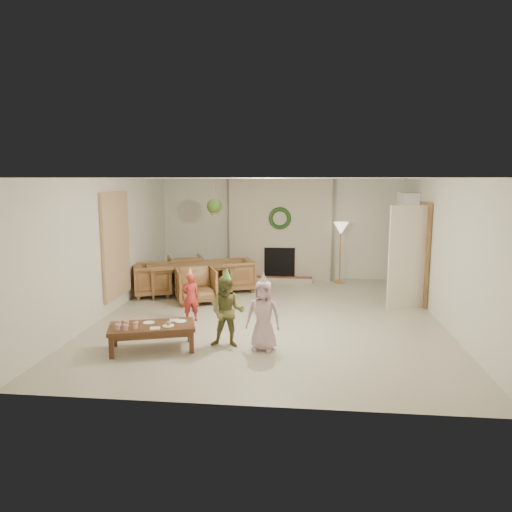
# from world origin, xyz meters

# --- Properties ---
(floor) EXTENTS (7.00, 7.00, 0.00)m
(floor) POSITION_xyz_m (0.00, 0.00, 0.00)
(floor) COLOR #B7B29E
(floor) RESTS_ON ground
(ceiling) EXTENTS (7.00, 7.00, 0.00)m
(ceiling) POSITION_xyz_m (0.00, 0.00, 2.50)
(ceiling) COLOR white
(ceiling) RESTS_ON wall_back
(wall_back) EXTENTS (7.00, 0.00, 7.00)m
(wall_back) POSITION_xyz_m (0.00, 3.50, 1.25)
(wall_back) COLOR silver
(wall_back) RESTS_ON floor
(wall_front) EXTENTS (7.00, 0.00, 7.00)m
(wall_front) POSITION_xyz_m (0.00, -3.50, 1.25)
(wall_front) COLOR silver
(wall_front) RESTS_ON floor
(wall_left) EXTENTS (0.00, 7.00, 7.00)m
(wall_left) POSITION_xyz_m (-3.00, 0.00, 1.25)
(wall_left) COLOR silver
(wall_left) RESTS_ON floor
(wall_right) EXTENTS (0.00, 7.00, 7.00)m
(wall_right) POSITION_xyz_m (3.00, 0.00, 1.25)
(wall_right) COLOR silver
(wall_right) RESTS_ON floor
(fireplace_mass) EXTENTS (2.50, 0.40, 2.50)m
(fireplace_mass) POSITION_xyz_m (0.00, 3.30, 1.25)
(fireplace_mass) COLOR #5B3218
(fireplace_mass) RESTS_ON floor
(fireplace_hearth) EXTENTS (1.60, 0.30, 0.12)m
(fireplace_hearth) POSITION_xyz_m (0.00, 2.95, 0.06)
(fireplace_hearth) COLOR #5D2219
(fireplace_hearth) RESTS_ON floor
(fireplace_firebox) EXTENTS (0.75, 0.12, 0.75)m
(fireplace_firebox) POSITION_xyz_m (0.00, 3.12, 0.45)
(fireplace_firebox) COLOR black
(fireplace_firebox) RESTS_ON floor
(fireplace_wreath) EXTENTS (0.54, 0.10, 0.54)m
(fireplace_wreath) POSITION_xyz_m (0.00, 3.07, 1.55)
(fireplace_wreath) COLOR #183D16
(fireplace_wreath) RESTS_ON fireplace_mass
(floor_lamp_base) EXTENTS (0.28, 0.28, 0.03)m
(floor_lamp_base) POSITION_xyz_m (1.46, 3.00, 0.01)
(floor_lamp_base) COLOR gold
(floor_lamp_base) RESTS_ON floor
(floor_lamp_post) EXTENTS (0.03, 0.03, 1.33)m
(floor_lamp_post) POSITION_xyz_m (1.46, 3.00, 0.69)
(floor_lamp_post) COLOR gold
(floor_lamp_post) RESTS_ON floor
(floor_lamp_shade) EXTENTS (0.35, 0.35, 0.30)m
(floor_lamp_shade) POSITION_xyz_m (1.46, 3.00, 1.33)
(floor_lamp_shade) COLOR beige
(floor_lamp_shade) RESTS_ON floor_lamp_post
(bookshelf_carcass) EXTENTS (0.30, 1.00, 2.20)m
(bookshelf_carcass) POSITION_xyz_m (2.84, 2.30, 1.10)
(bookshelf_carcass) COLOR white
(bookshelf_carcass) RESTS_ON floor
(bookshelf_shelf_a) EXTENTS (0.30, 0.92, 0.03)m
(bookshelf_shelf_a) POSITION_xyz_m (2.82, 2.30, 0.45)
(bookshelf_shelf_a) COLOR white
(bookshelf_shelf_a) RESTS_ON bookshelf_carcass
(bookshelf_shelf_b) EXTENTS (0.30, 0.92, 0.03)m
(bookshelf_shelf_b) POSITION_xyz_m (2.82, 2.30, 0.85)
(bookshelf_shelf_b) COLOR white
(bookshelf_shelf_b) RESTS_ON bookshelf_carcass
(bookshelf_shelf_c) EXTENTS (0.30, 0.92, 0.03)m
(bookshelf_shelf_c) POSITION_xyz_m (2.82, 2.30, 1.25)
(bookshelf_shelf_c) COLOR white
(bookshelf_shelf_c) RESTS_ON bookshelf_carcass
(bookshelf_shelf_d) EXTENTS (0.30, 0.92, 0.03)m
(bookshelf_shelf_d) POSITION_xyz_m (2.82, 2.30, 1.65)
(bookshelf_shelf_d) COLOR white
(bookshelf_shelf_d) RESTS_ON bookshelf_carcass
(books_row_lower) EXTENTS (0.20, 0.40, 0.24)m
(books_row_lower) POSITION_xyz_m (2.80, 2.15, 0.59)
(books_row_lower) COLOR maroon
(books_row_lower) RESTS_ON bookshelf_shelf_a
(books_row_mid) EXTENTS (0.20, 0.44, 0.24)m
(books_row_mid) POSITION_xyz_m (2.80, 2.35, 0.99)
(books_row_mid) COLOR #235082
(books_row_mid) RESTS_ON bookshelf_shelf_b
(books_row_upper) EXTENTS (0.20, 0.36, 0.22)m
(books_row_upper) POSITION_xyz_m (2.80, 2.20, 1.38)
(books_row_upper) COLOR #AC7E24
(books_row_upper) RESTS_ON bookshelf_shelf_c
(door_frame) EXTENTS (0.05, 0.86, 2.04)m
(door_frame) POSITION_xyz_m (2.96, 1.20, 1.02)
(door_frame) COLOR brown
(door_frame) RESTS_ON floor
(door_leaf) EXTENTS (0.77, 0.32, 2.00)m
(door_leaf) POSITION_xyz_m (2.58, 0.82, 1.00)
(door_leaf) COLOR beige
(door_leaf) RESTS_ON floor
(curtain_panel) EXTENTS (0.06, 1.20, 2.00)m
(curtain_panel) POSITION_xyz_m (-2.96, 0.20, 1.25)
(curtain_panel) COLOR beige
(curtain_panel) RESTS_ON wall_left
(dining_table) EXTENTS (2.10, 1.65, 0.65)m
(dining_table) POSITION_xyz_m (-1.87, 1.56, 0.32)
(dining_table) COLOR brown
(dining_table) RESTS_ON floor
(dining_chair_near) EXTENTS (1.01, 1.02, 0.72)m
(dining_chair_near) POSITION_xyz_m (-1.57, 0.81, 0.36)
(dining_chair_near) COLOR brown
(dining_chair_near) RESTS_ON floor
(dining_chair_far) EXTENTS (1.01, 1.02, 0.72)m
(dining_chair_far) POSITION_xyz_m (-2.17, 2.31, 0.36)
(dining_chair_far) COLOR brown
(dining_chair_far) RESTS_ON floor
(dining_chair_left) EXTENTS (1.02, 1.01, 0.72)m
(dining_chair_left) POSITION_xyz_m (-2.62, 1.25, 0.36)
(dining_chair_left) COLOR brown
(dining_chair_left) RESTS_ON floor
(dining_chair_right) EXTENTS (1.02, 1.01, 0.72)m
(dining_chair_right) POSITION_xyz_m (-0.93, 1.94, 0.36)
(dining_chair_right) COLOR brown
(dining_chair_right) RESTS_ON floor
(hanging_plant_cord) EXTENTS (0.01, 0.01, 0.70)m
(hanging_plant_cord) POSITION_xyz_m (-1.30, 1.50, 2.15)
(hanging_plant_cord) COLOR tan
(hanging_plant_cord) RESTS_ON ceiling
(hanging_plant_pot) EXTENTS (0.16, 0.16, 0.12)m
(hanging_plant_pot) POSITION_xyz_m (-1.30, 1.50, 1.80)
(hanging_plant_pot) COLOR brown
(hanging_plant_pot) RESTS_ON hanging_plant_cord
(hanging_plant_foliage) EXTENTS (0.32, 0.32, 0.32)m
(hanging_plant_foliage) POSITION_xyz_m (-1.30, 1.50, 1.92)
(hanging_plant_foliage) COLOR #294A18
(hanging_plant_foliage) RESTS_ON hanging_plant_pot
(coffee_table_top) EXTENTS (1.35, 0.95, 0.06)m
(coffee_table_top) POSITION_xyz_m (-1.59, -1.90, 0.35)
(coffee_table_top) COLOR #502F1A
(coffee_table_top) RESTS_ON floor
(coffee_table_apron) EXTENTS (1.24, 0.83, 0.08)m
(coffee_table_apron) POSITION_xyz_m (-1.59, -1.90, 0.28)
(coffee_table_apron) COLOR #502F1A
(coffee_table_apron) RESTS_ON floor
(coffee_leg_fl) EXTENTS (0.08, 0.08, 0.32)m
(coffee_leg_fl) POSITION_xyz_m (-2.05, -2.31, 0.16)
(coffee_leg_fl) COLOR #502F1A
(coffee_leg_fl) RESTS_ON floor
(coffee_leg_fr) EXTENTS (0.08, 0.08, 0.32)m
(coffee_leg_fr) POSITION_xyz_m (-0.99, -1.98, 0.16)
(coffee_leg_fr) COLOR #502F1A
(coffee_leg_fr) RESTS_ON floor
(coffee_leg_bl) EXTENTS (0.08, 0.08, 0.32)m
(coffee_leg_bl) POSITION_xyz_m (-2.20, -1.83, 0.16)
(coffee_leg_bl) COLOR #502F1A
(coffee_leg_bl) RESTS_ON floor
(coffee_leg_br) EXTENTS (0.08, 0.08, 0.32)m
(coffee_leg_br) POSITION_xyz_m (-1.14, -1.50, 0.16)
(coffee_leg_br) COLOR #502F1A
(coffee_leg_br) RESTS_ON floor
(cup_a) EXTENTS (0.08, 0.08, 0.08)m
(cup_a) POSITION_xyz_m (-2.00, -2.18, 0.42)
(cup_a) COLOR silver
(cup_a) RESTS_ON coffee_table_top
(cup_b) EXTENTS (0.08, 0.08, 0.08)m
(cup_b) POSITION_xyz_m (-2.06, -2.00, 0.42)
(cup_b) COLOR silver
(cup_b) RESTS_ON coffee_table_top
(cup_c) EXTENTS (0.08, 0.08, 0.08)m
(cup_c) POSITION_xyz_m (-1.88, -2.19, 0.42)
(cup_c) COLOR silver
(cup_c) RESTS_ON coffee_table_top
(cup_d) EXTENTS (0.08, 0.08, 0.08)m
(cup_d) POSITION_xyz_m (-1.93, -2.01, 0.42)
(cup_d) COLOR silver
(cup_d) RESTS_ON coffee_table_top
(cup_e) EXTENTS (0.08, 0.08, 0.08)m
(cup_e) POSITION_xyz_m (-1.77, -2.08, 0.42)
(cup_e) COLOR silver
(cup_e) RESTS_ON coffee_table_top
(cup_f) EXTENTS (0.08, 0.08, 0.08)m
(cup_f) POSITION_xyz_m (-1.83, -1.90, 0.42)
(cup_f) COLOR silver
(cup_f) RESTS_ON coffee_table_top
(plate_a) EXTENTS (0.21, 0.21, 0.01)m
(plate_a) POSITION_xyz_m (-1.67, -1.81, 0.38)
(plate_a) COLOR white
(plate_a) RESTS_ON coffee_table_top
(plate_b) EXTENTS (0.21, 0.21, 0.01)m
(plate_b) POSITION_xyz_m (-1.34, -1.92, 0.38)
(plate_b) COLOR white
(plate_b) RESTS_ON coffee_table_top
(plate_c) EXTENTS (0.21, 0.21, 0.01)m
(plate_c) POSITION_xyz_m (-1.21, -1.69, 0.38)
(plate_c) COLOR white
(plate_c) RESTS_ON coffee_table_top
(food_scoop) EXTENTS (0.08, 0.08, 0.07)m
(food_scoop) POSITION_xyz_m (-1.34, -1.92, 0.42)
(food_scoop) COLOR tan
(food_scoop) RESTS_ON plate_b
(napkin_left) EXTENTS (0.18, 0.18, 0.01)m
(napkin_left) POSITION_xyz_m (-1.50, -2.05, 0.38)
(napkin_left) COLOR #E5A9B6
(napkin_left) RESTS_ON coffee_table_top
(napkin_right) EXTENTS (0.18, 0.18, 0.01)m
(napkin_right) POSITION_xyz_m (-1.33, -1.64, 0.38)
(napkin_right) COLOR #E5A9B6
(napkin_right) RESTS_ON coffee_table_top
(child_red) EXTENTS (0.37, 0.31, 0.86)m
(child_red) POSITION_xyz_m (-1.37, -0.44, 0.43)
(child_red) COLOR #AB2824
(child_red) RESTS_ON floor
(party_hat_red) EXTENTS (0.12, 0.12, 0.16)m
(party_hat_red) POSITION_xyz_m (-1.37, -0.44, 0.89)
(party_hat_red) COLOR #F4BE51
(party_hat_red) RESTS_ON child_red
(child_plaid) EXTENTS (0.53, 0.42, 1.07)m
(child_plaid) POSITION_xyz_m (-0.51, -1.65, 0.54)
(child_plaid) COLOR brown
(child_plaid) RESTS_ON floor
(party_hat_plaid) EXTENTS (0.16, 0.16, 0.18)m
(party_hat_plaid) POSITION_xyz_m (-0.51, -1.65, 1.11)
(party_hat_plaid) COLOR #53C35D
(party_hat_plaid) RESTS_ON child_plaid
(child_pink) EXTENTS (0.55, 0.40, 1.04)m
(child_pink) POSITION_xyz_m (0.03, -1.73, 0.52)
(child_pink) COLOR #CDA4AD
(child_pink) RESTS_ON floor
(party_hat_pink) EXTENTS (0.17, 0.17, 0.19)m
(party_hat_pink) POSITION_xyz_m (0.03, -1.73, 1.08)
(party_hat_pink) COLOR silver
(party_hat_pink) RESTS_ON child_pink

